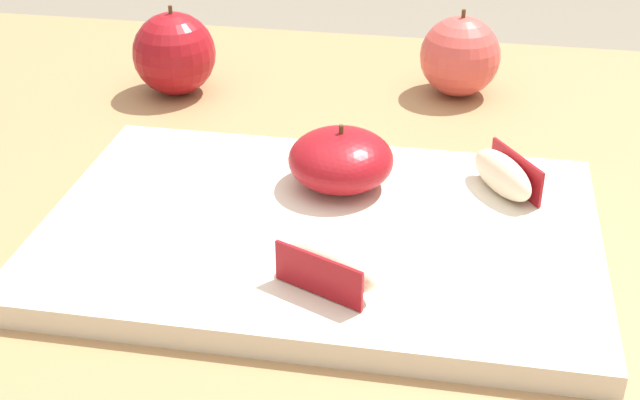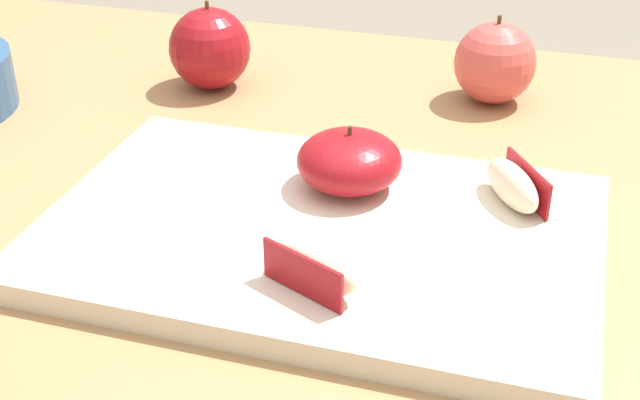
{
  "view_description": "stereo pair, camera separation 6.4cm",
  "coord_description": "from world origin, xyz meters",
  "views": [
    {
      "loc": [
        0.02,
        -0.59,
        1.11
      ],
      "look_at": [
        -0.08,
        -0.04,
        0.79
      ],
      "focal_mm": 49.12,
      "sensor_mm": 36.0,
      "label": 1
    },
    {
      "loc": [
        0.08,
        -0.57,
        1.11
      ],
      "look_at": [
        -0.08,
        -0.04,
        0.79
      ],
      "focal_mm": 49.12,
      "sensor_mm": 36.0,
      "label": 2
    }
  ],
  "objects": [
    {
      "name": "dining_table",
      "position": [
        0.0,
        0.0,
        0.65
      ],
      "size": [
        1.38,
        0.86,
        0.75
      ],
      "color": "#9E754C",
      "rests_on": "ground_plane"
    },
    {
      "name": "apple_half_skin_up",
      "position": [
        -0.07,
        0.02,
        0.79
      ],
      "size": [
        0.08,
        0.08,
        0.05
      ],
      "color": "maroon",
      "rests_on": "cutting_board"
    },
    {
      "name": "whole_apple_pink_lady",
      "position": [
        0.01,
        0.27,
        0.79
      ],
      "size": [
        0.08,
        0.08,
        0.09
      ],
      "color": "#D14C47",
      "rests_on": "dining_table"
    },
    {
      "name": "apple_wedge_back",
      "position": [
        0.06,
        0.03,
        0.78
      ],
      "size": [
        0.06,
        0.07,
        0.03
      ],
      "color": "beige",
      "rests_on": "cutting_board"
    },
    {
      "name": "apple_wedge_front",
      "position": [
        -0.06,
        -0.12,
        0.78
      ],
      "size": [
        0.07,
        0.05,
        0.03
      ],
      "color": "beige",
      "rests_on": "cutting_board"
    },
    {
      "name": "whole_apple_red_delicious",
      "position": [
        -0.28,
        0.22,
        0.79
      ],
      "size": [
        0.08,
        0.08,
        0.09
      ],
      "color": "maroon",
      "rests_on": "dining_table"
    },
    {
      "name": "cutting_board",
      "position": [
        -0.08,
        -0.04,
        0.76
      ],
      "size": [
        0.41,
        0.27,
        0.02
      ],
      "color": "beige",
      "rests_on": "dining_table"
    }
  ]
}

